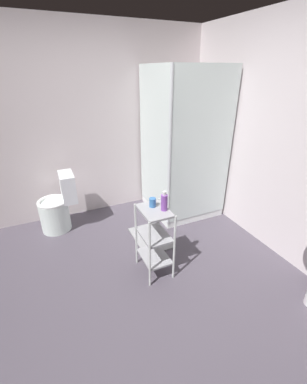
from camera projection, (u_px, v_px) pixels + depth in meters
name	position (u px, v px, depth m)	size (l,w,h in m)	color
ground_plane	(128.00, 299.00, 2.38)	(4.20, 4.20, 0.02)	#4C4550
wall_back	(300.00, 146.00, 2.50)	(4.20, 0.14, 2.50)	silver
wall_left	(78.00, 127.00, 3.35)	(0.10, 4.20, 2.50)	silver
shower_stall	(179.00, 183.00, 3.62)	(0.92, 0.92, 2.00)	white
toilet	(58.00, 207.00, 3.29)	(0.37, 0.49, 0.76)	white
storage_cart	(154.00, 236.00, 2.52)	(0.38, 0.28, 0.74)	silver
conditioner_bottle_purple	(164.00, 202.00, 2.35)	(0.06, 0.06, 0.19)	purple
rinse_cup	(153.00, 202.00, 2.43)	(0.06, 0.06, 0.09)	#3870B2
bath_mat	(151.00, 238.00, 3.21)	(0.60, 0.40, 0.02)	gray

